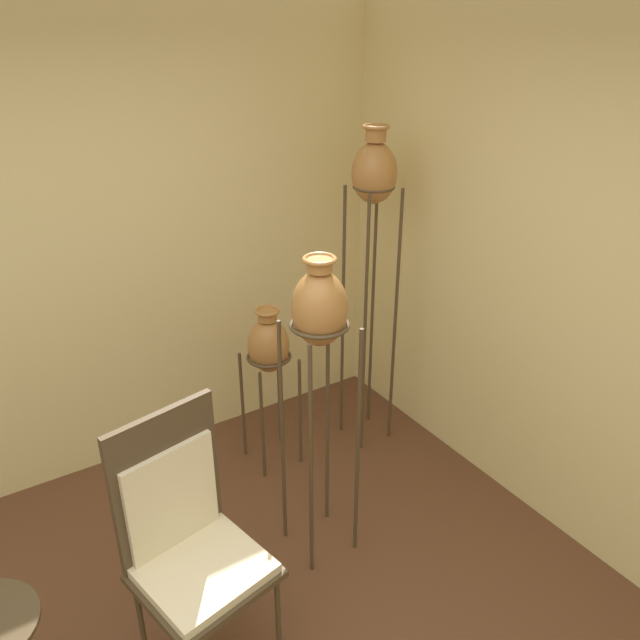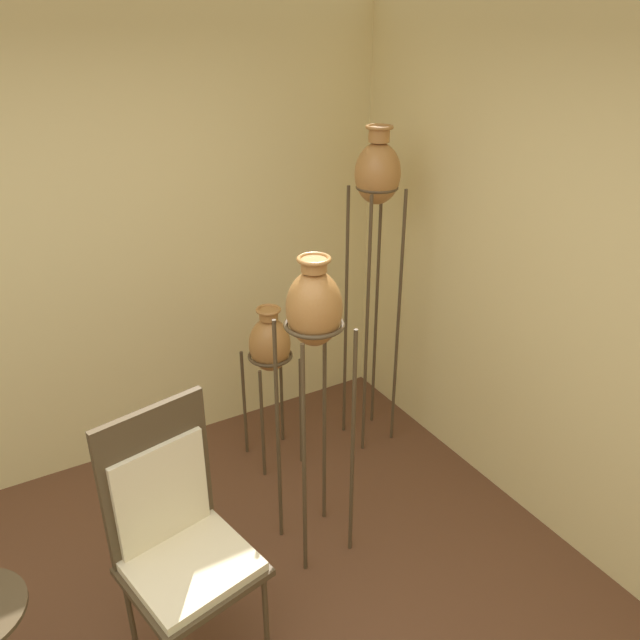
% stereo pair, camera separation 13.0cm
% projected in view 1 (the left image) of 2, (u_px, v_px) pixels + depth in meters
% --- Properties ---
extents(wall_back, '(8.17, 0.06, 2.70)m').
position_uv_depth(wall_back, '(40.00, 265.00, 3.32)').
color(wall_back, beige).
rests_on(wall_back, ground_plane).
extents(vase_stand_tall, '(0.26, 0.26, 2.02)m').
position_uv_depth(vase_stand_tall, '(374.00, 187.00, 3.50)').
color(vase_stand_tall, '#473823').
rests_on(vase_stand_tall, ground_plane).
extents(vase_stand_medium, '(0.29, 0.29, 1.62)m').
position_uv_depth(vase_stand_medium, '(320.00, 319.00, 2.77)').
color(vase_stand_medium, '#473823').
rests_on(vase_stand_medium, ground_plane).
extents(vase_stand_short, '(0.28, 0.28, 1.05)m').
position_uv_depth(vase_stand_short, '(269.00, 348.00, 3.64)').
color(vase_stand_short, '#473823').
rests_on(vase_stand_short, ground_plane).
extents(chair, '(0.58, 0.55, 1.19)m').
position_uv_depth(chair, '(188.00, 535.00, 2.50)').
color(chair, '#473823').
rests_on(chair, ground_plane).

